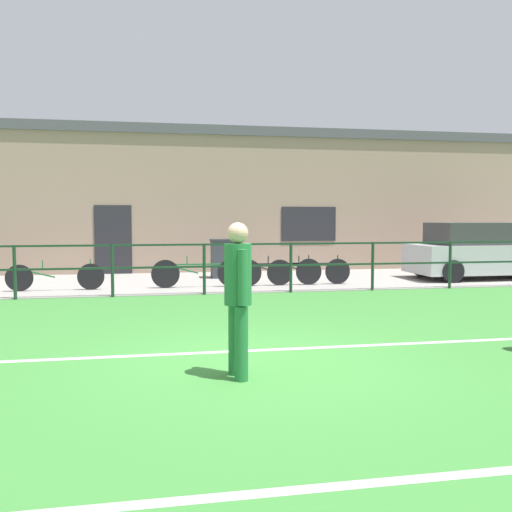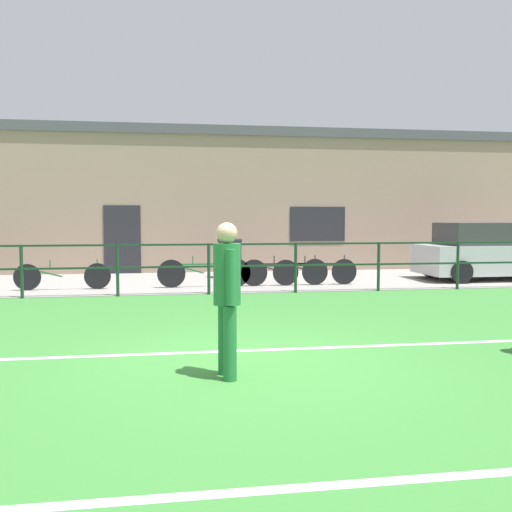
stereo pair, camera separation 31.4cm
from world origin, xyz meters
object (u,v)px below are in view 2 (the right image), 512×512
object	(u,v)px
bicycle_parked_3	(62,276)
bicycle_parked_1	(315,272)
player_winger	(227,290)
trash_bin_0	(230,258)
bicycle_parked_0	(204,273)
bicycle_parked_2	(285,272)
parked_car_red	(488,253)

from	to	relation	value
bicycle_parked_3	bicycle_parked_1	bearing A→B (deg)	-0.00
player_winger	trash_bin_0	xyz separation A→B (m)	(1.10, 9.88, -0.38)
player_winger	bicycle_parked_0	bearing A→B (deg)	-8.95
bicycle_parked_1	bicycle_parked_2	world-z (taller)	bicycle_parked_2
player_winger	bicycle_parked_0	size ratio (longest dim) A/B	0.73
bicycle_parked_2	trash_bin_0	size ratio (longest dim) A/B	2.02
parked_car_red	bicycle_parked_0	world-z (taller)	parked_car_red
bicycle_parked_1	trash_bin_0	distance (m)	2.85
bicycle_parked_3	trash_bin_0	bearing A→B (deg)	26.17
bicycle_parked_3	player_winger	bearing A→B (deg)	-68.31
parked_car_red	bicycle_parked_0	xyz separation A→B (m)	(-7.88, -0.56, -0.38)
player_winger	bicycle_parked_1	xyz separation A→B (m)	(3.05, 7.81, -0.59)
player_winger	bicycle_parked_1	world-z (taller)	player_winger
bicycle_parked_2	trash_bin_0	distance (m)	2.38
trash_bin_0	bicycle_parked_1	bearing A→B (deg)	-46.63
bicycle_parked_0	trash_bin_0	world-z (taller)	trash_bin_0
bicycle_parked_0	bicycle_parked_2	world-z (taller)	bicycle_parked_0
parked_car_red	bicycle_parked_0	bearing A→B (deg)	-175.90
bicycle_parked_0	trash_bin_0	distance (m)	2.24
player_winger	bicycle_parked_2	bearing A→B (deg)	-23.31
bicycle_parked_2	bicycle_parked_1	bearing A→B (deg)	-0.00
bicycle_parked_3	trash_bin_0	size ratio (longest dim) A/B	2.02
parked_car_red	trash_bin_0	distance (m)	7.19
parked_car_red	bicycle_parked_2	distance (m)	5.90
bicycle_parked_0	bicycle_parked_1	distance (m)	2.81
bicycle_parked_3	bicycle_parked_0	bearing A→B (deg)	-0.00
parked_car_red	trash_bin_0	size ratio (longest dim) A/B	3.49
bicycle_parked_1	bicycle_parked_2	distance (m)	0.79
parked_car_red	bicycle_parked_3	world-z (taller)	parked_car_red
parked_car_red	bicycle_parked_2	bearing A→B (deg)	-174.49
player_winger	bicycle_parked_1	distance (m)	8.41
bicycle_parked_0	player_winger	bearing A→B (deg)	-91.79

